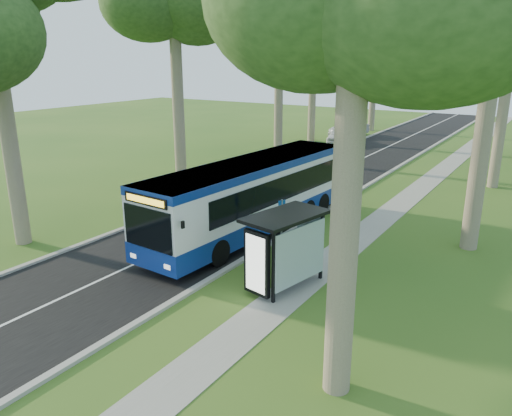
% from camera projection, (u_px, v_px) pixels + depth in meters
% --- Properties ---
extents(ground, '(120.00, 120.00, 0.00)m').
position_uv_depth(ground, '(250.00, 257.00, 20.78)').
color(ground, '#30591B').
rests_on(ground, ground).
extents(road, '(7.00, 100.00, 0.02)m').
position_uv_depth(road, '(290.00, 192.00, 30.65)').
color(road, black).
rests_on(road, ground).
extents(kerb_east, '(0.25, 100.00, 0.12)m').
position_uv_depth(kerb_east, '(344.00, 200.00, 28.84)').
color(kerb_east, '#9E9B93').
rests_on(kerb_east, ground).
extents(kerb_west, '(0.25, 100.00, 0.12)m').
position_uv_depth(kerb_west, '(243.00, 184.00, 32.42)').
color(kerb_west, '#9E9B93').
rests_on(kerb_west, ground).
extents(centre_line, '(0.12, 100.00, 0.00)m').
position_uv_depth(centre_line, '(290.00, 192.00, 30.64)').
color(centre_line, white).
rests_on(centre_line, road).
extents(footpath, '(1.50, 100.00, 0.02)m').
position_uv_depth(footpath, '(395.00, 209.00, 27.33)').
color(footpath, gray).
rests_on(footpath, ground).
extents(bus, '(3.51, 13.08, 3.43)m').
position_uv_depth(bus, '(253.00, 196.00, 23.15)').
color(bus, white).
rests_on(bus, ground).
extents(bus_stop_sign, '(0.18, 0.32, 2.40)m').
position_uv_depth(bus_stop_sign, '(282.00, 220.00, 20.69)').
color(bus_stop_sign, gray).
rests_on(bus_stop_sign, ground).
extents(bus_shelter, '(2.31, 3.44, 2.71)m').
position_uv_depth(bus_shelter, '(283.00, 240.00, 17.29)').
color(bus_shelter, black).
rests_on(bus_shelter, ground).
extents(litter_bin, '(0.54, 0.54, 0.94)m').
position_uv_depth(litter_bin, '(350.00, 205.00, 26.35)').
color(litter_bin, black).
rests_on(litter_bin, ground).
extents(car_white, '(3.16, 5.21, 1.66)m').
position_uv_depth(car_white, '(340.00, 135.00, 47.25)').
color(car_white, silver).
rests_on(car_white, ground).
extents(car_silver, '(2.85, 5.10, 1.59)m').
position_uv_depth(car_silver, '(349.00, 129.00, 51.41)').
color(car_silver, '#9D9EA4').
rests_on(car_silver, ground).
extents(tree_west_c, '(5.20, 5.20, 14.69)m').
position_uv_depth(tree_west_c, '(280.00, 15.00, 36.73)').
color(tree_west_c, '#7A6B56').
rests_on(tree_west_c, ground).
extents(tree_west_d, '(5.20, 5.20, 16.56)m').
position_uv_depth(tree_west_d, '(315.00, 7.00, 45.43)').
color(tree_west_d, '#7A6B56').
rests_on(tree_west_d, ground).
extents(tree_west_e, '(5.20, 5.20, 15.73)m').
position_uv_depth(tree_west_e, '(378.00, 20.00, 52.42)').
color(tree_west_e, '#7A6B56').
rests_on(tree_west_e, ground).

